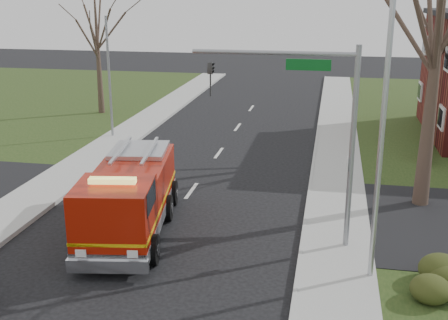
# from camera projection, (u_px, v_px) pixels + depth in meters

# --- Properties ---
(ground) EXTENTS (120.00, 120.00, 0.00)m
(ground) POSITION_uv_depth(u_px,v_px,m) (147.00, 252.00, 18.74)
(ground) COLOR black
(ground) RESTS_ON ground
(sidewalk_right) EXTENTS (2.40, 80.00, 0.15)m
(sidewalk_right) POSITION_uv_depth(u_px,v_px,m) (336.00, 266.00, 17.59)
(sidewalk_right) COLOR #979892
(sidewalk_right) RESTS_ON ground
(health_center_sign) EXTENTS (0.12, 2.00, 1.40)m
(health_center_sign) POSITION_uv_depth(u_px,v_px,m) (424.00, 145.00, 28.30)
(health_center_sign) COLOR #551316
(health_center_sign) RESTS_ON ground
(hedge_corner) EXTENTS (2.80, 2.00, 0.90)m
(hedge_corner) POSITION_uv_depth(u_px,v_px,m) (437.00, 276.00, 15.99)
(hedge_corner) COLOR #2A3613
(hedge_corner) RESTS_ON lawn_right
(bare_tree_near) EXTENTS (6.00, 6.00, 12.00)m
(bare_tree_near) POSITION_uv_depth(u_px,v_px,m) (440.00, 17.00, 20.48)
(bare_tree_near) COLOR #3B2B23
(bare_tree_near) RESTS_ON ground
(bare_tree_far) EXTENTS (5.25, 5.25, 10.50)m
(bare_tree_far) POSITION_uv_depth(u_px,v_px,m) (439.00, 28.00, 28.93)
(bare_tree_far) COLOR #3B2B23
(bare_tree_far) RESTS_ON ground
(bare_tree_left) EXTENTS (4.50, 4.50, 9.00)m
(bare_tree_left) POSITION_uv_depth(u_px,v_px,m) (97.00, 33.00, 37.72)
(bare_tree_left) COLOR #3B2B23
(bare_tree_left) RESTS_ON ground
(traffic_signal_mast) EXTENTS (5.29, 0.18, 6.80)m
(traffic_signal_mast) POSITION_uv_depth(u_px,v_px,m) (313.00, 111.00, 17.82)
(traffic_signal_mast) COLOR gray
(traffic_signal_mast) RESTS_ON ground
(streetlight_pole) EXTENTS (1.48, 0.16, 8.40)m
(streetlight_pole) POSITION_uv_depth(u_px,v_px,m) (380.00, 133.00, 15.64)
(streetlight_pole) COLOR #B7BABF
(streetlight_pole) RESTS_ON ground
(utility_pole_far) EXTENTS (0.14, 0.14, 7.00)m
(utility_pole_far) POSITION_uv_depth(u_px,v_px,m) (109.00, 79.00, 32.10)
(utility_pole_far) COLOR gray
(utility_pole_far) RESTS_ON ground
(fire_engine) EXTENTS (3.61, 7.37, 2.85)m
(fire_engine) POSITION_uv_depth(u_px,v_px,m) (129.00, 200.00, 19.79)
(fire_engine) COLOR #9C1607
(fire_engine) RESTS_ON ground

